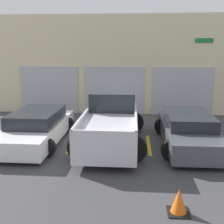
{
  "coord_description": "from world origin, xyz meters",
  "views": [
    {
      "loc": [
        0.79,
        -11.87,
        3.43
      ],
      "look_at": [
        0.0,
        -1.54,
        1.1
      ],
      "focal_mm": 45.0,
      "sensor_mm": 36.0,
      "label": 1
    }
  ],
  "objects_px": {
    "pickup_truck": "(112,120)",
    "sedan_white": "(37,127)",
    "traffic_cone": "(179,202)",
    "sedan_side": "(188,130)"
  },
  "relations": [
    {
      "from": "pickup_truck",
      "to": "sedan_side",
      "type": "height_order",
      "value": "pickup_truck"
    },
    {
      "from": "pickup_truck",
      "to": "sedan_side",
      "type": "relative_size",
      "value": 1.15
    },
    {
      "from": "traffic_cone",
      "to": "pickup_truck",
      "type": "bearing_deg",
      "value": 110.98
    },
    {
      "from": "pickup_truck",
      "to": "sedan_white",
      "type": "distance_m",
      "value": 2.81
    },
    {
      "from": "sedan_side",
      "to": "pickup_truck",
      "type": "bearing_deg",
      "value": 173.72
    },
    {
      "from": "sedan_white",
      "to": "pickup_truck",
      "type": "bearing_deg",
      "value": 6.19
    },
    {
      "from": "sedan_side",
      "to": "traffic_cone",
      "type": "relative_size",
      "value": 8.27
    },
    {
      "from": "pickup_truck",
      "to": "traffic_cone",
      "type": "xyz_separation_m",
      "value": [
        1.8,
        -4.69,
        -0.59
      ]
    },
    {
      "from": "pickup_truck",
      "to": "sedan_white",
      "type": "height_order",
      "value": "pickup_truck"
    },
    {
      "from": "sedan_white",
      "to": "traffic_cone",
      "type": "xyz_separation_m",
      "value": [
        4.58,
        -4.39,
        -0.31
      ]
    }
  ]
}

